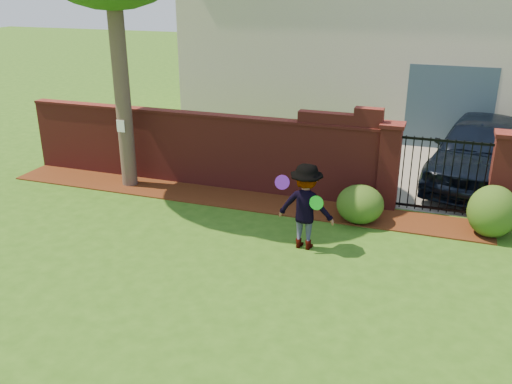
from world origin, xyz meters
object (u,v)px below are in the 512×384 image
(man, at_px, (305,207))
(frisbee_green, at_px, (316,203))
(frisbee_purple, at_px, (282,182))
(car, at_px, (478,153))

(man, relative_size, frisbee_green, 6.22)
(frisbee_purple, bearing_deg, frisbee_green, 7.63)
(car, xyz_separation_m, frisbee_purple, (-3.41, -4.69, 0.50))
(man, distance_m, frisbee_purple, 0.67)
(frisbee_purple, bearing_deg, man, 31.15)
(frisbee_purple, relative_size, frisbee_green, 1.00)
(frisbee_green, bearing_deg, man, 148.87)
(man, height_order, frisbee_purple, man)
(man, bearing_deg, frisbee_green, 151.69)
(frisbee_purple, height_order, frisbee_green, frisbee_purple)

